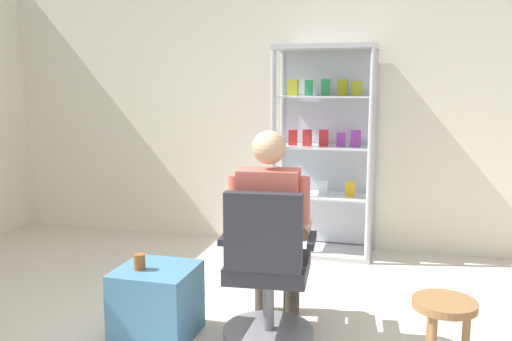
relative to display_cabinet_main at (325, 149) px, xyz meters
The scene contains 7 objects.
back_wall 0.60m from the display_cabinet_main, 149.35° to the left, with size 6.00×0.10×2.70m, color silver.
display_cabinet_main is the anchor object (origin of this frame).
office_chair 1.99m from the display_cabinet_main, 92.38° to the right, with size 0.58×0.56×0.96m.
seated_shopkeeper 1.76m from the display_cabinet_main, 93.07° to the right, with size 0.51×0.59×1.29m.
storage_crate 2.26m from the display_cabinet_main, 110.71° to the right, with size 0.46×0.45×0.45m, color teal.
tea_glass 2.27m from the display_cabinet_main, 112.17° to the right, with size 0.07×0.07×0.10m, color brown.
wooden_stool 2.41m from the display_cabinet_main, 67.25° to the right, with size 0.32×0.32×0.48m.
Camera 1 is at (1.04, -2.09, 1.55)m, focal length 37.35 mm.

